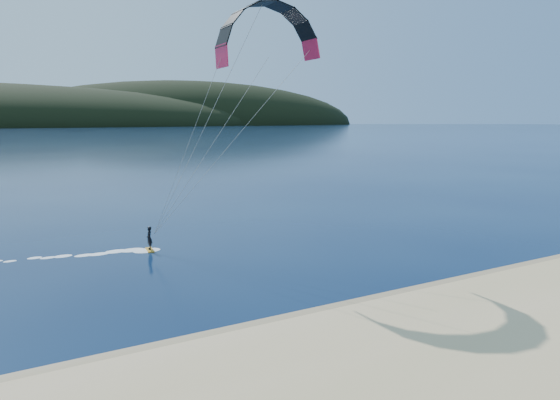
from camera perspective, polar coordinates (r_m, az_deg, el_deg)
name	(u,v)px	position (r m, az deg, el deg)	size (l,w,h in m)	color
ground	(298,384)	(19.24, 2.08, -20.47)	(1800.00, 1800.00, 0.00)	#061332
wet_sand	(246,336)	(22.76, -3.98, -15.39)	(220.00, 2.50, 0.10)	#968257
headland	(13,126)	(759.69, -28.48, 7.49)	(1200.00, 310.00, 140.00)	black
kitesurfer_near	(262,65)	(35.65, -2.10, 15.39)	(22.38, 7.02, 16.26)	orange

